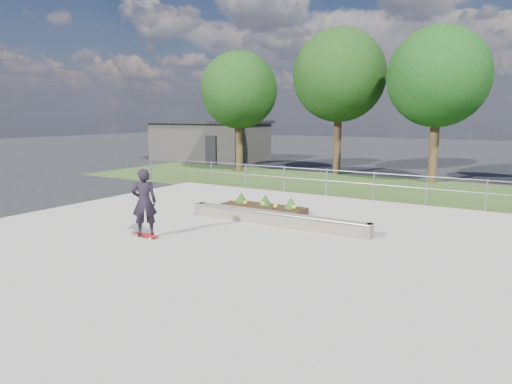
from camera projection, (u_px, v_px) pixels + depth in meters
The scene contains 11 objects.
ground at pixel (222, 237), 12.83m from camera, with size 120.00×120.00×0.00m, color black.
grass_verge at pixel (354, 186), 22.09m from camera, with size 30.00×8.00×0.02m, color #2E461C.
concrete_slab at pixel (222, 236), 12.82m from camera, with size 15.00×15.00×0.06m, color gray.
fence at pixel (327, 179), 19.01m from camera, with size 20.06×0.06×1.20m.
building at pixel (210, 140), 34.91m from camera, with size 8.40×5.40×3.00m.
tree_far_left at pixel (239, 90), 27.07m from camera, with size 4.55×4.55×7.15m.
tree_mid_left at pixel (339, 76), 25.81m from camera, with size 5.25×5.25×8.25m.
tree_mid_right at pixel (438, 77), 22.21m from camera, with size 4.90×4.90×7.70m.
grind_ledge at pixel (276, 219), 13.97m from camera, with size 6.00×0.44×0.43m.
planter_bed at pixel (262, 208), 15.72m from camera, with size 3.00×1.20×0.61m.
skateboarder at pixel (144, 202), 12.44m from camera, with size 0.80×0.78×1.92m.
Camera 1 is at (7.28, -10.12, 3.40)m, focal length 32.00 mm.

